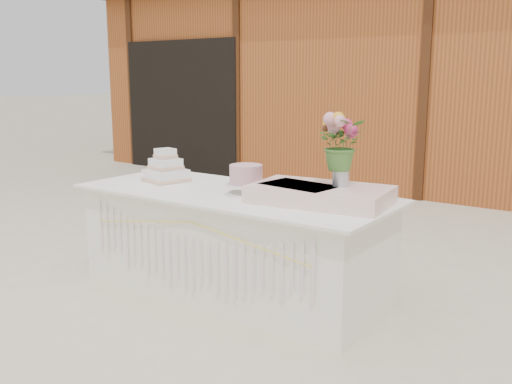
% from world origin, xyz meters
% --- Properties ---
extents(ground, '(80.00, 80.00, 0.00)m').
position_xyz_m(ground, '(0.00, 0.00, 0.00)').
color(ground, beige).
rests_on(ground, ground).
extents(barn, '(12.60, 4.60, 3.30)m').
position_xyz_m(barn, '(-0.01, 5.99, 1.68)').
color(barn, '#A04D21').
rests_on(barn, ground).
extents(cake_table, '(2.40, 1.00, 0.77)m').
position_xyz_m(cake_table, '(0.00, -0.00, 0.39)').
color(cake_table, white).
rests_on(cake_table, ground).
extents(wedding_cake, '(0.36, 0.36, 0.27)m').
position_xyz_m(wedding_cake, '(-0.70, 0.03, 0.86)').
color(wedding_cake, white).
rests_on(wedding_cake, cake_table).
extents(pink_cake_stand, '(0.30, 0.30, 0.22)m').
position_xyz_m(pink_cake_stand, '(0.14, -0.02, 0.89)').
color(pink_cake_stand, white).
rests_on(pink_cake_stand, cake_table).
extents(satin_runner, '(0.97, 0.64, 0.12)m').
position_xyz_m(satin_runner, '(0.70, 0.06, 0.83)').
color(satin_runner, beige).
rests_on(satin_runner, cake_table).
extents(flower_vase, '(0.11, 0.11, 0.15)m').
position_xyz_m(flower_vase, '(0.82, 0.13, 0.96)').
color(flower_vase, silver).
rests_on(flower_vase, satin_runner).
extents(bouquet, '(0.41, 0.40, 0.35)m').
position_xyz_m(bouquet, '(0.82, 0.13, 1.21)').
color(bouquet, '#42712D').
rests_on(bouquet, flower_vase).
extents(loose_flowers, '(0.22, 0.35, 0.02)m').
position_xyz_m(loose_flowers, '(-1.00, 0.08, 0.78)').
color(loose_flowers, pink).
rests_on(loose_flowers, cake_table).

